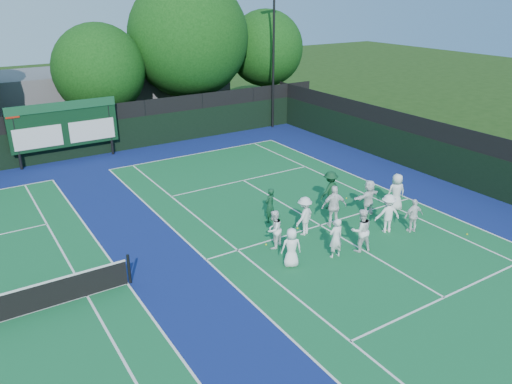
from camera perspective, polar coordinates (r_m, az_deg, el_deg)
ground at (r=20.92m, az=9.10°, el=-4.81°), size 120.00×120.00×0.00m
court_apron at (r=18.72m, az=-7.15°, el=-8.13°), size 34.00×32.00×0.01m
near_court at (r=21.59m, az=7.36°, el=-3.79°), size 11.05×23.85×0.01m
back_fence at (r=31.54m, az=-19.26°, el=6.17°), size 34.00×0.08×3.00m
divider_fence_right at (r=27.40m, az=22.25°, el=3.43°), size 0.08×32.00×3.00m
scoreboard at (r=30.74m, az=-21.09°, el=7.14°), size 6.00×0.21×3.55m
clubhouse at (r=39.93m, az=-16.66°, el=10.60°), size 18.00×6.00×4.00m
light_pole_right at (r=35.83m, az=2.03°, el=17.21°), size 1.20×0.30×10.12m
tree_c at (r=34.95m, az=-17.27°, el=12.98°), size 5.94×5.94×7.51m
tree_d at (r=36.98m, az=-7.56°, el=16.80°), size 8.41×8.41×10.46m
tree_e at (r=40.26m, az=1.21°, el=15.91°), size 5.81×5.81×8.06m
tennis_ball_1 at (r=24.45m, az=10.29°, el=-0.71°), size 0.07×0.07×0.07m
tennis_ball_2 at (r=22.37m, az=22.98°, el=-4.46°), size 0.07×0.07×0.07m
tennis_ball_3 at (r=19.82m, az=1.16°, el=-6.01°), size 0.07×0.07×0.07m
tennis_ball_4 at (r=21.17m, az=4.77°, el=-4.15°), size 0.07×0.07×0.07m
tennis_ball_5 at (r=21.62m, az=14.60°, el=-4.26°), size 0.07×0.07×0.07m
player_front_0 at (r=18.14m, az=4.06°, el=-6.35°), size 0.86×0.73×1.50m
player_front_1 at (r=18.89m, az=9.11°, el=-5.22°), size 0.60×0.41×1.59m
player_front_2 at (r=19.48m, az=11.92°, el=-4.30°), size 0.98×0.85×1.74m
player_front_3 at (r=21.24m, az=14.82°, el=-2.39°), size 1.22×0.94×1.66m
player_front_4 at (r=21.59m, az=17.57°, el=-2.60°), size 0.91×0.54×1.46m
player_back_0 at (r=19.33m, az=2.07°, el=-4.29°), size 0.94×0.85×1.56m
player_back_1 at (r=20.43m, az=5.55°, el=-2.74°), size 1.21×0.96×1.65m
player_back_2 at (r=21.22m, az=8.91°, el=-1.63°), size 1.17×0.82×1.85m
player_back_3 at (r=22.64m, az=12.73°, el=-0.64°), size 1.57×0.64×1.65m
player_back_4 at (r=23.45m, az=15.73°, el=-0.02°), size 0.98×0.78×1.73m
coach_left at (r=21.43m, az=1.60°, el=-1.54°), size 0.66×0.55×1.56m
coach_right at (r=22.97m, az=8.47°, el=0.21°), size 1.26×0.85×1.80m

